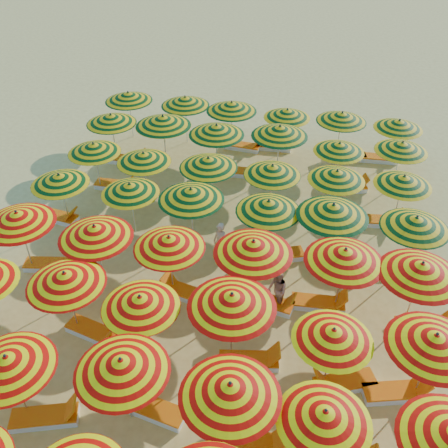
{
  "coord_description": "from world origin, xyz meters",
  "views": [
    {
      "loc": [
        2.6,
        -12.75,
        11.94
      ],
      "look_at": [
        0.0,
        0.5,
        1.6
      ],
      "focal_mm": 40.0,
      "sensor_mm": 36.0,
      "label": 1
    }
  ],
  "objects_px": {
    "umbrella_21": "(253,247)",
    "umbrella_24": "(59,179)",
    "lounger_22": "(116,185)",
    "umbrella_40": "(339,147)",
    "umbrella_38": "(216,130)",
    "lounger_10": "(94,332)",
    "umbrella_26": "(191,194)",
    "lounger_31": "(347,156)",
    "umbrella_16": "(333,335)",
    "umbrella_23": "(421,269)",
    "lounger_27": "(229,171)",
    "umbrella_28": "(333,210)",
    "umbrella_25": "(130,188)",
    "lounger_21": "(385,267)",
    "lounger_14": "(51,264)",
    "lounger_25": "(380,221)",
    "umbrella_46": "(342,117)",
    "umbrella_41": "(402,147)",
    "umbrella_10": "(325,416)",
    "lounger_24": "(282,213)",
    "lounger_28": "(347,188)",
    "umbrella_43": "(185,101)",
    "lounger_26": "(128,159)",
    "umbrella_18": "(18,218)",
    "umbrella_37": "(163,121)",
    "umbrella_33": "(272,170)",
    "lounger_6": "(152,409)",
    "umbrella_31": "(144,157)",
    "lounger_11": "(250,361)",
    "lounger_12": "(343,383)",
    "lounger_23": "(196,202)",
    "umbrella_22": "(345,255)",
    "umbrella_42": "(128,97)",
    "lounger_16": "(269,302)",
    "umbrella_20": "(169,242)",
    "umbrella_35": "(403,181)",
    "umbrella_9": "(230,390)",
    "umbrella_17": "(435,341)",
    "lounger_17": "(319,303)",
    "umbrella_45": "(287,114)",
    "lounger_19": "(58,217)",
    "umbrella_34": "(337,175)",
    "lounger_13": "(396,392)",
    "beachgoer_a": "(220,242)",
    "umbrella_14": "(140,302)",
    "umbrella_47": "(399,124)",
    "lounger_32": "(379,158)",
    "umbrella_15": "(232,300)",
    "umbrella_8": "(121,366)",
    "umbrella_44": "(232,107)",
    "lounger_29": "(243,146)",
    "beachgoer_b": "(277,291)",
    "umbrella_36": "(111,119)",
    "lounger_5": "(47,417)",
    "umbrella_7": "(7,362)"
  },
  "relations": [
    {
      "from": "lounger_11",
      "to": "lounger_27",
      "type": "xyz_separation_m",
      "value": [
        -2.54,
        10.09,
        0.0
      ]
    },
    {
      "from": "umbrella_10",
      "to": "lounger_24",
      "type": "bearing_deg",
      "value": 100.4
    },
    {
      "from": "umbrella_46",
      "to": "umbrella_41",
      "type": "bearing_deg",
      "value": -41.5
    },
    {
      "from": "lounger_17",
      "to": "beachgoer_b",
      "type": "height_order",
      "value": "beachgoer_b"
    },
    {
      "from": "beachgoer_a",
      "to": "umbrella_41",
      "type": "bearing_deg",
      "value": 73.36
    },
    {
      "from": "umbrella_25",
      "to": "lounger_21",
      "type": "bearing_deg",
      "value": -2.69
    },
    {
      "from": "umbrella_40",
      "to": "lounger_14",
      "type": "xyz_separation_m",
      "value": [
        -9.66,
        -7.16,
        -1.81
      ]
    },
    {
      "from": "umbrella_46",
      "to": "lounger_5",
      "type": "relative_size",
      "value": 1.57
    },
    {
      "from": "umbrella_36",
      "to": "lounger_25",
      "type": "bearing_deg",
      "value": -13.0
    },
    {
      "from": "umbrella_23",
      "to": "lounger_13",
      "type": "relative_size",
      "value": 1.57
    },
    {
      "from": "lounger_28",
      "to": "lounger_10",
      "type": "bearing_deg",
      "value": -144.11
    },
    {
      "from": "lounger_14",
      "to": "lounger_23",
      "type": "height_order",
      "value": "same"
    },
    {
      "from": "umbrella_34",
      "to": "lounger_22",
      "type": "bearing_deg",
      "value": 177.19
    },
    {
      "from": "umbrella_16",
      "to": "umbrella_23",
      "type": "distance_m",
      "value": 3.57
    },
    {
      "from": "umbrella_20",
      "to": "umbrella_35",
      "type": "distance_m",
      "value": 9.15
    },
    {
      "from": "lounger_22",
      "to": "umbrella_40",
      "type": "bearing_deg",
      "value": 11.22
    },
    {
      "from": "umbrella_43",
      "to": "lounger_26",
      "type": "distance_m",
      "value": 3.89
    },
    {
      "from": "umbrella_26",
      "to": "umbrella_38",
      "type": "bearing_deg",
      "value": 91.33
    },
    {
      "from": "umbrella_38",
      "to": "lounger_10",
      "type": "xyz_separation_m",
      "value": [
        -1.77,
        -9.78,
        -2.08
      ]
    },
    {
      "from": "lounger_31",
      "to": "umbrella_21",
      "type": "bearing_deg",
      "value": 62.03
    },
    {
      "from": "umbrella_28",
      "to": "lounger_22",
      "type": "distance_m",
      "value": 9.81
    },
    {
      "from": "umbrella_20",
      "to": "umbrella_43",
      "type": "relative_size",
      "value": 0.92
    },
    {
      "from": "umbrella_14",
      "to": "umbrella_37",
      "type": "xyz_separation_m",
      "value": [
        -2.41,
        10.26,
        0.26
      ]
    },
    {
      "from": "umbrella_45",
      "to": "lounger_19",
      "type": "relative_size",
      "value": 1.39
    },
    {
      "from": "umbrella_18",
      "to": "umbrella_37",
      "type": "relative_size",
      "value": 1.1
    },
    {
      "from": "umbrella_14",
      "to": "umbrella_31",
      "type": "distance_m",
      "value": 7.89
    },
    {
      "from": "lounger_32",
      "to": "umbrella_15",
      "type": "bearing_deg",
      "value": -112.87
    },
    {
      "from": "umbrella_21",
      "to": "umbrella_24",
      "type": "distance_m",
      "value": 8.17
    },
    {
      "from": "lounger_25",
      "to": "lounger_26",
      "type": "bearing_deg",
      "value": 162.63
    },
    {
      "from": "lounger_17",
      "to": "lounger_26",
      "type": "xyz_separation_m",
      "value": [
        -9.21,
        7.55,
        0.0
      ]
    },
    {
      "from": "umbrella_47",
      "to": "lounger_12",
      "type": "distance_m",
      "value": 12.97
    },
    {
      "from": "umbrella_40",
      "to": "lounger_12",
      "type": "xyz_separation_m",
      "value": [
        0.47,
        -10.12,
        -1.81
      ]
    },
    {
      "from": "umbrella_9",
      "to": "lounger_28",
      "type": "relative_size",
      "value": 1.71
    },
    {
      "from": "umbrella_31",
      "to": "lounger_11",
      "type": "relative_size",
      "value": 1.59
    },
    {
      "from": "umbrella_33",
      "to": "lounger_6",
      "type": "xyz_separation_m",
      "value": [
        -1.94,
        -9.41,
        -1.9
      ]
    },
    {
      "from": "umbrella_22",
      "to": "umbrella_42",
      "type": "relative_size",
      "value": 1.14
    },
    {
      "from": "umbrella_8",
      "to": "umbrella_44",
      "type": "bearing_deg",
      "value": 90.23
    },
    {
      "from": "umbrella_40",
      "to": "umbrella_7",
      "type": "bearing_deg",
      "value": -121.38
    },
    {
      "from": "umbrella_43",
      "to": "lounger_13",
      "type": "bearing_deg",
      "value": -54.68
    },
    {
      "from": "umbrella_31",
      "to": "lounger_14",
      "type": "distance_m",
      "value": 5.47
    },
    {
      "from": "lounger_25",
      "to": "lounger_28",
      "type": "distance_m",
      "value": 2.53
    },
    {
      "from": "umbrella_38",
      "to": "umbrella_47",
      "type": "xyz_separation_m",
      "value": [
        7.74,
        2.49,
        -0.22
      ]
    },
    {
      "from": "umbrella_9",
      "to": "umbrella_17",
      "type": "xyz_separation_m",
      "value": [
        4.68,
        2.32,
        0.01
      ]
    },
    {
      "from": "umbrella_33",
      "to": "lounger_12",
      "type": "height_order",
      "value": "umbrella_33"
    },
    {
      "from": "lounger_14",
      "to": "lounger_25",
      "type": "height_order",
      "value": "same"
    },
    {
      "from": "umbrella_41",
      "to": "lounger_29",
      "type": "bearing_deg",
      "value": 162.35
    },
    {
      "from": "umbrella_46",
      "to": "lounger_31",
      "type": "bearing_deg",
      "value": -0.79
    },
    {
      "from": "umbrella_16",
      "to": "lounger_27",
      "type": "relative_size",
      "value": 1.32
    },
    {
      "from": "umbrella_16",
      "to": "umbrella_47",
      "type": "bearing_deg",
      "value": 78.36
    },
    {
      "from": "lounger_16",
      "to": "lounger_26",
      "type": "height_order",
      "value": "same"
    }
  ]
}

